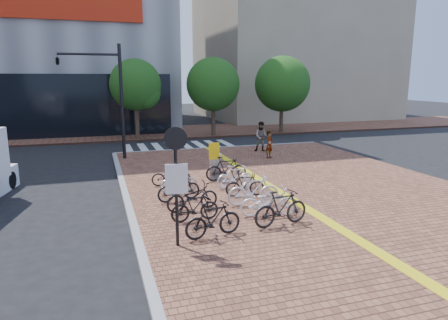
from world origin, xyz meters
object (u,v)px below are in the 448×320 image
object	(u,v)px
bike_8	(253,190)
pedestrian_a	(269,145)
bike_0	(213,220)
notice_sign	(176,172)
bike_4	(179,181)
bike_9	(245,185)
traffic_light_pole	(93,81)
bike_7	(269,202)
bike_1	(195,207)
bike_2	(192,196)
yellow_sign	(214,154)
utility_box	(215,166)
bike_6	(281,208)
bike_11	(226,169)
bike_3	(179,188)
pedestrian_b	(262,137)
bike_10	(235,177)
bike_5	(171,175)

from	to	relation	value
bike_8	pedestrian_a	bearing A→B (deg)	-19.48
bike_0	notice_sign	size ratio (longest dim) A/B	0.53
bike_4	bike_9	world-z (taller)	same
traffic_light_pole	bike_7	bearing A→B (deg)	-65.26
bike_4	bike_8	world-z (taller)	bike_8
bike_1	bike_4	distance (m)	3.40
bike_2	bike_9	size ratio (longest dim) A/B	1.21
yellow_sign	traffic_light_pole	size ratio (longest dim) A/B	0.27
traffic_light_pole	bike_2	bearing A→B (deg)	-73.24
bike_7	bike_8	size ratio (longest dim) A/B	1.01
utility_box	bike_6	bearing A→B (deg)	-87.82
bike_2	bike_11	distance (m)	4.21
bike_3	yellow_sign	size ratio (longest dim) A/B	0.99
bike_6	traffic_light_pole	distance (m)	14.12
notice_sign	pedestrian_b	bearing A→B (deg)	58.10
bike_2	yellow_sign	world-z (taller)	yellow_sign
bike_10	pedestrian_b	size ratio (longest dim) A/B	0.88
bike_2	pedestrian_a	xyz separation A→B (m)	(6.38, 7.71, 0.28)
bike_5	bike_6	size ratio (longest dim) A/B	0.88
yellow_sign	traffic_light_pole	distance (m)	8.75
bike_7	bike_9	size ratio (longest dim) A/B	1.24
bike_10	pedestrian_b	world-z (taller)	pedestrian_b
bike_6	bike_11	distance (m)	5.78
bike_4	yellow_sign	distance (m)	2.47
bike_6	bike_7	world-z (taller)	bike_6
bike_11	traffic_light_pole	size ratio (longest dim) A/B	0.29
bike_5	bike_10	xyz separation A→B (m)	(2.48, -1.23, 0.05)
bike_6	bike_10	distance (m)	4.53
bike_10	yellow_sign	bearing A→B (deg)	17.04
bike_3	bike_8	bearing A→B (deg)	-129.91
pedestrian_a	notice_sign	bearing A→B (deg)	-162.97
utility_box	notice_sign	xyz separation A→B (m)	(-3.14, -6.97, 1.52)
bike_2	bike_3	world-z (taller)	bike_3
bike_2	bike_8	world-z (taller)	bike_8
notice_sign	bike_2	bearing A→B (deg)	69.12
bike_9	traffic_light_pole	distance (m)	11.36
bike_8	bike_9	bearing A→B (deg)	2.13
yellow_sign	bike_2	bearing A→B (deg)	-116.80
pedestrian_b	bike_11	bearing A→B (deg)	-103.28
bike_9	yellow_sign	world-z (taller)	yellow_sign
pedestrian_b	bike_9	bearing A→B (deg)	-95.19
bike_4	bike_9	size ratio (longest dim) A/B	1.00
bike_8	bike_7	bearing A→B (deg)	-169.28
yellow_sign	bike_7	bearing A→B (deg)	-85.67
utility_box	bike_9	bearing A→B (deg)	-84.50
pedestrian_a	utility_box	world-z (taller)	pedestrian_a
bike_4	bike_8	bearing A→B (deg)	-142.25
bike_11	notice_sign	bearing A→B (deg)	156.30
bike_0	bike_2	xyz separation A→B (m)	(-0.02, 2.53, -0.03)
bike_10	bike_2	bearing A→B (deg)	131.95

